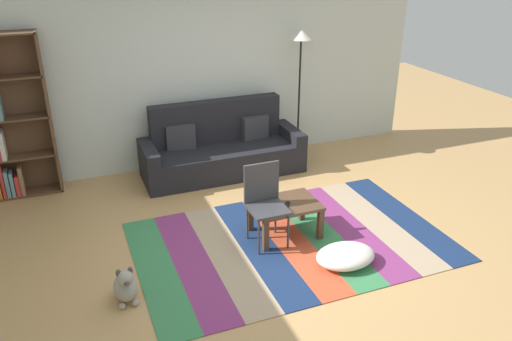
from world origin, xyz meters
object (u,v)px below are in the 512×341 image
Objects in this scene: tv_remote at (287,205)px; folding_chair at (265,198)px; bookshelf at (3,122)px; pouf at (345,256)px; coffee_table at (285,209)px; dog at (126,286)px; standing_lamp at (301,52)px; couch at (221,150)px.

tv_remote is 0.17× the size of folding_chair.
bookshelf is 4.45m from pouf.
coffee_table is at bearing 115.86° from tv_remote.
pouf is at bearing -39.25° from folding_chair.
dog is at bearing -69.69° from bookshelf.
dog is at bearing -138.88° from standing_lamp.
couch is at bearing -170.71° from standing_lamp.
bookshelf is at bearing 142.37° from coffee_table.
bookshelf is 4.08m from standing_lamp.
couch is at bearing 93.62° from coffee_table.
bookshelf is at bearing 137.13° from pouf.
bookshelf reaches higher than coffee_table.
bookshelf is at bearing 178.86° from tv_remote.
bookshelf reaches higher than folding_chair.
coffee_table reaches higher than dog.
folding_chair is (2.59, -2.22, -0.48)m from bookshelf.
dog is 2.65× the size of tv_remote.
coffee_table is 1.85× the size of dog.
coffee_table is at bearing -86.38° from couch.
bookshelf is 2.32× the size of folding_chair.
standing_lamp reaches higher than coffee_table.
coffee_table is at bearing -37.63° from bookshelf.
coffee_table is (2.85, -2.20, -0.68)m from bookshelf.
bookshelf reaches higher than pouf.
coffee_table is (0.12, -1.92, -0.00)m from couch.
folding_chair is (-0.24, 0.05, 0.12)m from tv_remote.
dog is at bearing -125.33° from couch.
folding_chair is at bearing -40.55° from bookshelf.
standing_lamp is at bearing 73.69° from pouf.
coffee_table is 1.16× the size of pouf.
folding_chair is at bearing -175.15° from coffee_table.
dog is 4.27m from standing_lamp.
pouf is at bearing -66.03° from coffee_table.
folding_chair is at bearing -153.41° from tv_remote.
folding_chair is at bearing 128.80° from pouf.
couch is at bearing -5.90° from bookshelf.
folding_chair is at bearing 17.33° from dog.
tv_remote reaches higher than coffee_table.
couch is at bearing 130.57° from tv_remote.
tv_remote is (2.84, -2.27, -0.60)m from bookshelf.
pouf is at bearing -6.44° from dog.
bookshelf reaches higher than couch.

